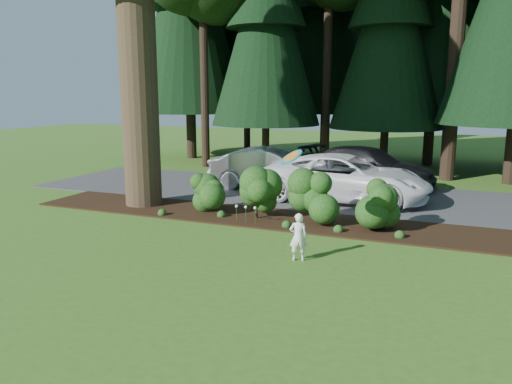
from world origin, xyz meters
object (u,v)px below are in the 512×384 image
Objects in this scene: child at (298,237)px; frisbee at (291,157)px; car_silver_wagon at (272,168)px; car_white_suv at (345,178)px; car_dark_suv at (367,167)px.

frisbee reaches higher than child.
car_silver_wagon is 8.69m from frisbee.
car_dark_suv is (0.23, 3.15, -0.02)m from car_white_suv.
car_white_suv is 6.82m from child.
car_dark_suv is at bearing 89.54° from frisbee.
car_silver_wagon is 8.14× the size of frisbee.
car_dark_suv is 4.94× the size of child.
car_white_suv is at bearing -171.39° from car_dark_suv.
frisbee reaches higher than car_white_suv.
frisbee is (-0.08, -9.79, 1.56)m from car_dark_suv.
car_silver_wagon is at bearing -84.08° from child.
child is (0.40, -6.80, -0.30)m from car_white_suv.
car_dark_suv is 9.95m from child.
car_white_suv reaches higher than child.
car_white_suv is at bearing -105.20° from child.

